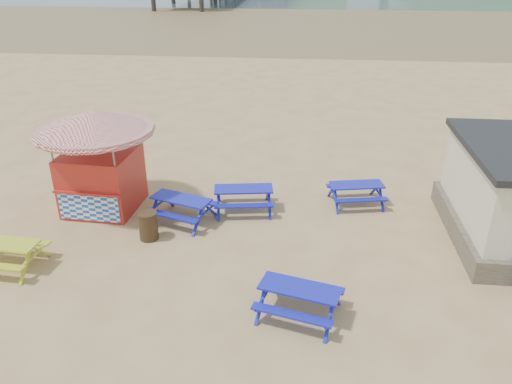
# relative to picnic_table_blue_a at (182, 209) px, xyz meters

# --- Properties ---
(ground) EXTENTS (400.00, 400.00, 0.00)m
(ground) POSITION_rel_picnic_table_blue_a_xyz_m (2.10, -1.07, -0.43)
(ground) COLOR tan
(ground) RESTS_ON ground
(wet_sand) EXTENTS (400.00, 400.00, 0.00)m
(wet_sand) POSITION_rel_picnic_table_blue_a_xyz_m (2.10, 53.93, -0.43)
(wet_sand) COLOR brown
(wet_sand) RESTS_ON ground
(picnic_table_blue_a) EXTENTS (2.46, 2.21, 0.86)m
(picnic_table_blue_a) POSITION_rel_picnic_table_blue_a_xyz_m (0.00, 0.00, 0.00)
(picnic_table_blue_a) COLOR #0909A4
(picnic_table_blue_a) RESTS_ON ground
(picnic_table_blue_b) EXTENTS (2.28, 1.94, 0.86)m
(picnic_table_blue_b) POSITION_rel_picnic_table_blue_a_xyz_m (2.01, 0.99, 0.00)
(picnic_table_blue_b) COLOR #0909A4
(picnic_table_blue_b) RESTS_ON ground
(picnic_table_blue_c) EXTENTS (2.17, 1.88, 0.80)m
(picnic_table_blue_c) POSITION_rel_picnic_table_blue_a_xyz_m (6.03, 1.86, -0.03)
(picnic_table_blue_c) COLOR #0909A4
(picnic_table_blue_c) RESTS_ON ground
(picnic_table_blue_e) EXTENTS (2.37, 2.09, 0.85)m
(picnic_table_blue_e) POSITION_rel_picnic_table_blue_a_xyz_m (4.11, -4.55, -0.01)
(picnic_table_blue_e) COLOR #0909A4
(picnic_table_blue_e) RESTS_ON ground
(picnic_table_yellow) EXTENTS (2.10, 1.74, 0.83)m
(picnic_table_yellow) POSITION_rel_picnic_table_blue_a_xyz_m (-4.43, -3.28, -0.01)
(picnic_table_yellow) COLOR #ADA80F
(picnic_table_yellow) RESTS_ON ground
(ice_cream_kiosk) EXTENTS (4.30, 4.30, 3.63)m
(ice_cream_kiosk) POSITION_rel_picnic_table_blue_a_xyz_m (-2.98, 0.69, 1.86)
(ice_cream_kiosk) COLOR #B0231D
(ice_cream_kiosk) RESTS_ON ground
(litter_bin) EXTENTS (0.64, 0.64, 0.95)m
(litter_bin) POSITION_rel_picnic_table_blue_a_xyz_m (-0.78, -1.29, 0.05)
(litter_bin) COLOR #3B2817
(litter_bin) RESTS_ON ground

